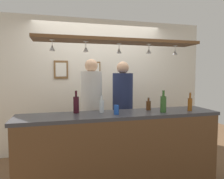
% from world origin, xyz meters
% --- Properties ---
extents(ground_plane, '(8.00, 8.00, 0.00)m').
position_xyz_m(ground_plane, '(0.00, 0.00, 0.00)').
color(ground_plane, brown).
extents(back_wall, '(4.40, 0.06, 2.60)m').
position_xyz_m(back_wall, '(0.00, 1.10, 1.30)').
color(back_wall, silver).
rests_on(back_wall, ground_plane).
extents(bar_counter, '(2.70, 0.55, 1.01)m').
position_xyz_m(bar_counter, '(0.00, -0.50, 0.68)').
color(bar_counter, '#38383D').
rests_on(bar_counter, ground_plane).
extents(overhead_glass_rack, '(2.20, 0.36, 0.04)m').
position_xyz_m(overhead_glass_rack, '(0.00, -0.30, 1.96)').
color(overhead_glass_rack, brown).
extents(hanging_wineglass_far_left, '(0.07, 0.07, 0.13)m').
position_xyz_m(hanging_wineglass_far_left, '(-0.86, -0.33, 1.85)').
color(hanging_wineglass_far_left, silver).
rests_on(hanging_wineglass_far_left, overhead_glass_rack).
extents(hanging_wineglass_left, '(0.07, 0.07, 0.13)m').
position_xyz_m(hanging_wineglass_left, '(-0.45, -0.31, 1.85)').
color(hanging_wineglass_left, silver).
rests_on(hanging_wineglass_left, overhead_glass_rack).
extents(hanging_wineglass_center_left, '(0.07, 0.07, 0.13)m').
position_xyz_m(hanging_wineglass_center_left, '(0.01, -0.25, 1.85)').
color(hanging_wineglass_center_left, silver).
rests_on(hanging_wineglass_center_left, overhead_glass_rack).
extents(hanging_wineglass_center, '(0.07, 0.07, 0.13)m').
position_xyz_m(hanging_wineglass_center, '(0.42, -0.31, 1.85)').
color(hanging_wineglass_center, silver).
rests_on(hanging_wineglass_center, overhead_glass_rack).
extents(hanging_wineglass_center_right, '(0.07, 0.07, 0.13)m').
position_xyz_m(hanging_wineglass_center_right, '(0.86, -0.25, 1.85)').
color(hanging_wineglass_center_right, silver).
rests_on(hanging_wineglass_center_right, overhead_glass_rack).
extents(person_left_white_patterned_shirt, '(0.34, 0.34, 1.77)m').
position_xyz_m(person_left_white_patterned_shirt, '(-0.28, 0.33, 1.07)').
color(person_left_white_patterned_shirt, '#2D334C').
rests_on(person_left_white_patterned_shirt, ground_plane).
extents(person_right_navy_shirt, '(0.34, 0.34, 1.73)m').
position_xyz_m(person_right_navy_shirt, '(0.25, 0.33, 1.05)').
color(person_right_navy_shirt, '#2D334C').
rests_on(person_right_navy_shirt, ground_plane).
extents(bottle_soda_clear, '(0.06, 0.06, 0.23)m').
position_xyz_m(bottle_soda_clear, '(-0.24, -0.25, 1.10)').
color(bottle_soda_clear, silver).
rests_on(bottle_soda_clear, bar_counter).
extents(bottle_beer_brown_stubby, '(0.07, 0.07, 0.18)m').
position_xyz_m(bottle_beer_brown_stubby, '(0.46, -0.23, 1.08)').
color(bottle_beer_brown_stubby, '#512D14').
rests_on(bottle_beer_brown_stubby, bar_counter).
extents(bottle_champagne_green, '(0.08, 0.08, 0.30)m').
position_xyz_m(bottle_champagne_green, '(0.58, -0.45, 1.12)').
color(bottle_champagne_green, '#2D5623').
rests_on(bottle_champagne_green, bar_counter).
extents(bottle_wine_dark_red, '(0.08, 0.08, 0.30)m').
position_xyz_m(bottle_wine_dark_red, '(-0.57, -0.20, 1.12)').
color(bottle_wine_dark_red, '#380F19').
rests_on(bottle_wine_dark_red, bar_counter).
extents(bottle_beer_amber_tall, '(0.06, 0.06, 0.26)m').
position_xyz_m(bottle_beer_amber_tall, '(0.99, -0.45, 1.11)').
color(bottle_beer_amber_tall, brown).
rests_on(bottle_beer_amber_tall, bar_counter).
extents(drink_can, '(0.07, 0.07, 0.12)m').
position_xyz_m(drink_can, '(-0.08, -0.43, 1.07)').
color(drink_can, '#1E4CB2').
rests_on(drink_can, bar_counter).
extents(picture_frame_caricature, '(0.26, 0.02, 0.34)m').
position_xyz_m(picture_frame_caricature, '(-0.74, 1.06, 1.61)').
color(picture_frame_caricature, brown).
rests_on(picture_frame_caricature, back_wall).
extents(picture_frame_crest, '(0.18, 0.02, 0.26)m').
position_xyz_m(picture_frame_crest, '(-0.08, 1.06, 1.64)').
color(picture_frame_crest, brown).
rests_on(picture_frame_crest, back_wall).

